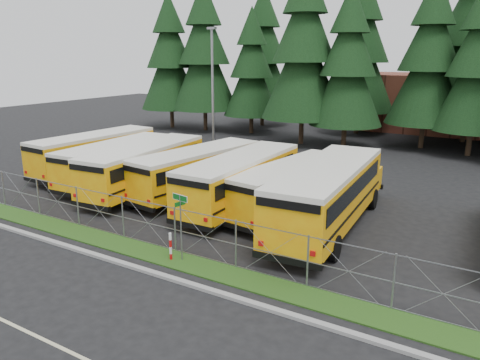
% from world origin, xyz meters
% --- Properties ---
extents(ground, '(120.00, 120.00, 0.00)m').
position_xyz_m(ground, '(0.00, 0.00, 0.00)').
color(ground, black).
rests_on(ground, ground).
extents(curb, '(50.00, 0.25, 0.12)m').
position_xyz_m(curb, '(0.00, -3.10, 0.06)').
color(curb, gray).
rests_on(curb, ground).
extents(grass_verge, '(50.00, 1.40, 0.06)m').
position_xyz_m(grass_verge, '(0.00, -1.70, 0.03)').
color(grass_verge, '#1D4313').
rests_on(grass_verge, ground).
extents(road_lane_line, '(50.00, 0.12, 0.01)m').
position_xyz_m(road_lane_line, '(0.00, -8.00, 0.01)').
color(road_lane_line, beige).
rests_on(road_lane_line, ground).
extents(chainlink_fence, '(44.00, 0.10, 2.00)m').
position_xyz_m(chainlink_fence, '(0.00, -1.00, 1.00)').
color(chainlink_fence, gray).
rests_on(chainlink_fence, ground).
extents(brick_building, '(22.00, 10.00, 6.00)m').
position_xyz_m(brick_building, '(6.00, 40.00, 3.00)').
color(brick_building, brown).
rests_on(brick_building, ground).
extents(bus_0, '(3.13, 10.89, 2.82)m').
position_xyz_m(bus_0, '(-14.16, 6.93, 1.41)').
color(bus_0, orange).
rests_on(bus_0, ground).
extents(bus_1, '(2.95, 10.43, 2.71)m').
position_xyz_m(bus_1, '(-11.03, 5.84, 1.35)').
color(bus_1, orange).
rests_on(bus_1, ground).
extents(bus_2, '(3.54, 11.18, 2.88)m').
position_xyz_m(bus_2, '(-8.11, 5.32, 1.44)').
color(bus_2, orange).
rests_on(bus_2, ground).
extents(bus_3, '(3.82, 10.84, 2.78)m').
position_xyz_m(bus_3, '(-4.97, 6.45, 1.39)').
color(bus_3, orange).
rests_on(bus_3, ground).
extents(bus_4, '(2.79, 11.09, 2.90)m').
position_xyz_m(bus_4, '(-1.65, 5.76, 1.45)').
color(bus_4, orange).
rests_on(bus_4, ground).
extents(bus_5, '(3.61, 10.32, 2.65)m').
position_xyz_m(bus_5, '(0.98, 6.31, 1.32)').
color(bus_5, orange).
rests_on(bus_5, ground).
extents(bus_6, '(3.76, 12.33, 3.18)m').
position_xyz_m(bus_6, '(3.52, 5.05, 1.59)').
color(bus_6, orange).
rests_on(bus_6, ground).
extents(street_sign, '(0.83, 0.55, 2.81)m').
position_xyz_m(street_sign, '(-0.23, -1.56, 2.03)').
color(street_sign, gray).
rests_on(street_sign, ground).
extents(striped_bollard, '(0.11, 0.11, 1.20)m').
position_xyz_m(striped_bollard, '(-0.62, -1.79, 0.60)').
color(striped_bollard, '#B20C0C').
rests_on(striped_bollard, ground).
extents(light_standard, '(0.70, 0.35, 10.14)m').
position_xyz_m(light_standard, '(-10.56, 15.83, 5.50)').
color(light_standard, gray).
rests_on(light_standard, ground).
extents(conifer_0, '(6.65, 6.65, 14.72)m').
position_xyz_m(conifer_0, '(-23.45, 26.32, 7.36)').
color(conifer_0, black).
rests_on(conifer_0, ground).
extents(conifer_1, '(7.09, 7.09, 15.68)m').
position_xyz_m(conifer_1, '(-19.03, 26.65, 7.84)').
color(conifer_1, black).
rests_on(conifer_1, ground).
extents(conifer_2, '(5.80, 5.80, 12.82)m').
position_xyz_m(conifer_2, '(-13.75, 27.61, 6.41)').
color(conifer_2, black).
rests_on(conifer_2, ground).
extents(conifer_3, '(7.43, 7.43, 16.43)m').
position_xyz_m(conifer_3, '(-6.69, 24.66, 8.22)').
color(conifer_3, black).
rests_on(conifer_3, ground).
extents(conifer_4, '(6.32, 6.32, 13.98)m').
position_xyz_m(conifer_4, '(-2.59, 24.77, 6.99)').
color(conifer_4, black).
rests_on(conifer_4, ground).
extents(conifer_5, '(6.72, 6.72, 14.87)m').
position_xyz_m(conifer_5, '(3.35, 28.32, 7.44)').
color(conifer_5, black).
rests_on(conifer_5, ground).
extents(conifer_6, '(6.38, 6.38, 14.11)m').
position_xyz_m(conifer_6, '(7.33, 26.93, 7.06)').
color(conifer_6, black).
rests_on(conifer_6, ground).
extents(conifer_10, '(7.09, 7.09, 15.68)m').
position_xyz_m(conifer_10, '(-15.44, 33.13, 7.84)').
color(conifer_10, black).
rests_on(conifer_10, ground).
extents(conifer_11, '(7.30, 7.30, 16.14)m').
position_xyz_m(conifer_11, '(-4.13, 33.15, 8.07)').
color(conifer_11, black).
rests_on(conifer_11, ground).
extents(conifer_12, '(8.81, 8.81, 19.48)m').
position_xyz_m(conifer_12, '(6.17, 33.49, 9.74)').
color(conifer_12, black).
rests_on(conifer_12, ground).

